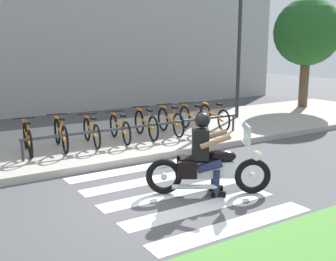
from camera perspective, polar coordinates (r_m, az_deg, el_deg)
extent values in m
plane|color=#4C4C4F|center=(7.10, -1.71, -9.19)|extent=(48.00, 48.00, 0.00)
cube|color=#4C8C38|center=(5.26, 13.29, -17.02)|extent=(24.00, 1.10, 0.08)
cube|color=#A8A399|center=(10.69, -13.11, -1.83)|extent=(24.00, 4.40, 0.15)
cube|color=white|center=(6.11, 9.27, -12.94)|extent=(2.80, 0.40, 0.01)
cube|color=white|center=(6.67, 4.64, -10.61)|extent=(2.80, 0.40, 0.01)
cube|color=white|center=(7.28, 0.82, -8.61)|extent=(2.80, 0.40, 0.01)
cube|color=white|center=(7.92, -2.37, -6.89)|extent=(2.80, 0.40, 0.01)
cube|color=white|center=(8.59, -5.06, -5.42)|extent=(2.80, 0.40, 0.01)
torus|color=black|center=(7.30, 11.67, -6.22)|extent=(0.60, 0.43, 0.63)
cylinder|color=silver|center=(7.30, 11.67, -6.22)|extent=(0.15, 0.14, 0.11)
torus|color=black|center=(7.13, -0.57, -6.40)|extent=(0.60, 0.43, 0.63)
cylinder|color=silver|center=(7.13, -0.57, -6.40)|extent=(0.15, 0.14, 0.11)
cube|color=silver|center=(7.14, 5.65, -5.28)|extent=(0.87, 0.68, 0.28)
ellipsoid|color=black|center=(7.10, 7.38, -3.55)|extent=(0.59, 0.51, 0.22)
cube|color=black|center=(7.07, 3.96, -4.14)|extent=(0.62, 0.53, 0.10)
cube|color=black|center=(7.30, 2.48, -4.50)|extent=(0.34, 0.27, 0.28)
cube|color=black|center=(6.88, 2.69, -5.53)|extent=(0.34, 0.27, 0.28)
cylinder|color=silver|center=(7.12, 10.65, -1.92)|extent=(0.35, 0.54, 0.03)
sphere|color=white|center=(7.21, 12.18, -3.45)|extent=(0.18, 0.18, 0.18)
cube|color=silver|center=(7.09, 10.95, -0.51)|extent=(0.24, 0.36, 0.32)
cylinder|color=silver|center=(7.03, 3.69, -7.81)|extent=(0.69, 0.47, 0.08)
cube|color=black|center=(7.00, 4.50, -1.77)|extent=(0.43, 0.48, 0.52)
sphere|color=black|center=(6.92, 4.80, 1.45)|extent=(0.26, 0.26, 0.26)
cylinder|color=#9E7051|center=(7.22, 6.17, -0.75)|extent=(0.49, 0.35, 0.26)
cylinder|color=#9E7051|center=(6.80, 6.61, -1.56)|extent=(0.49, 0.35, 0.26)
cylinder|color=#1E284C|center=(7.26, 5.52, -4.23)|extent=(0.45, 0.35, 0.24)
cylinder|color=#1E284C|center=(7.37, 6.41, -6.55)|extent=(0.11, 0.11, 0.46)
cube|color=black|center=(7.44, 6.68, -7.95)|extent=(0.26, 0.21, 0.08)
cylinder|color=#1E284C|center=(6.96, 5.81, -4.96)|extent=(0.45, 0.35, 0.24)
cylinder|color=#1E284C|center=(7.07, 6.73, -7.37)|extent=(0.11, 0.11, 0.46)
cube|color=black|center=(7.14, 7.01, -8.82)|extent=(0.26, 0.21, 0.08)
torus|color=black|center=(10.11, -19.20, -0.64)|extent=(0.14, 0.64, 0.64)
torus|color=black|center=(9.18, -18.60, -1.82)|extent=(0.14, 0.64, 0.64)
cylinder|color=orange|center=(9.63, -18.94, -0.82)|extent=(0.18, 0.86, 0.24)
cylinder|color=orange|center=(9.37, -18.85, -0.15)|extent=(0.04, 0.04, 0.39)
cube|color=black|center=(9.33, -18.93, 1.02)|extent=(0.13, 0.21, 0.06)
cylinder|color=black|center=(9.94, -19.31, 1.63)|extent=(0.48, 0.09, 0.03)
cube|color=orange|center=(10.05, -19.33, 1.28)|extent=(0.12, 0.29, 0.04)
torus|color=black|center=(10.32, -15.14, -0.10)|extent=(0.14, 0.65, 0.65)
torus|color=black|center=(9.36, -14.11, -1.25)|extent=(0.14, 0.65, 0.65)
cylinder|color=orange|center=(9.83, -14.67, -0.27)|extent=(0.18, 0.89, 0.24)
cylinder|color=orange|center=(9.55, -14.46, 0.42)|extent=(0.04, 0.04, 0.40)
cube|color=black|center=(9.52, -14.52, 1.60)|extent=(0.13, 0.21, 0.06)
cylinder|color=black|center=(10.15, -15.17, 2.19)|extent=(0.48, 0.09, 0.03)
cube|color=orange|center=(10.26, -15.24, 1.83)|extent=(0.12, 0.29, 0.04)
torus|color=black|center=(10.55, -11.21, 0.19)|extent=(0.13, 0.60, 0.60)
torus|color=black|center=(9.63, -9.85, -0.87)|extent=(0.13, 0.60, 0.60)
cylinder|color=orange|center=(10.08, -10.58, 0.02)|extent=(0.18, 0.87, 0.24)
cylinder|color=orange|center=(9.82, -10.26, 0.63)|extent=(0.04, 0.04, 0.37)
cube|color=black|center=(9.79, -10.30, 1.68)|extent=(0.13, 0.21, 0.06)
cylinder|color=black|center=(10.39, -11.17, 2.24)|extent=(0.48, 0.09, 0.03)
cube|color=orange|center=(10.50, -11.28, 1.93)|extent=(0.12, 0.29, 0.04)
torus|color=black|center=(10.88, -7.55, 0.66)|extent=(0.13, 0.60, 0.60)
torus|color=black|center=(9.90, -5.76, -0.41)|extent=(0.13, 0.60, 0.60)
cylinder|color=orange|center=(10.38, -6.71, 0.48)|extent=(0.19, 0.93, 0.25)
cylinder|color=orange|center=(10.10, -6.27, 1.06)|extent=(0.04, 0.04, 0.37)
cube|color=black|center=(10.07, -6.29, 2.08)|extent=(0.13, 0.21, 0.06)
cylinder|color=black|center=(10.71, -7.44, 2.64)|extent=(0.48, 0.09, 0.03)
cube|color=orange|center=(10.82, -7.60, 2.34)|extent=(0.12, 0.29, 0.04)
torus|color=black|center=(11.18, -4.01, 1.19)|extent=(0.14, 0.65, 0.65)
torus|color=black|center=(10.27, -2.05, 0.25)|extent=(0.14, 0.65, 0.65)
cylinder|color=orange|center=(10.71, -3.07, 1.09)|extent=(0.18, 0.89, 0.24)
cylinder|color=orange|center=(10.45, -2.58, 1.75)|extent=(0.04, 0.04, 0.40)
cube|color=black|center=(10.42, -2.59, 2.84)|extent=(0.13, 0.21, 0.06)
cylinder|color=black|center=(11.02, -3.85, 3.31)|extent=(0.48, 0.09, 0.03)
cube|color=orange|center=(11.12, -4.03, 2.97)|extent=(0.12, 0.29, 0.04)
torus|color=black|center=(11.55, -0.72, 1.58)|extent=(0.14, 0.66, 0.66)
torus|color=black|center=(10.66, 1.47, 0.70)|extent=(0.14, 0.66, 0.66)
cylinder|color=orange|center=(11.09, 0.33, 1.50)|extent=(0.18, 0.89, 0.25)
cylinder|color=orange|center=(10.84, 0.89, 2.16)|extent=(0.04, 0.04, 0.40)
cube|color=black|center=(10.81, 0.89, 3.21)|extent=(0.13, 0.21, 0.06)
cylinder|color=black|center=(11.39, -0.52, 3.66)|extent=(0.48, 0.09, 0.03)
cube|color=orange|center=(11.50, -0.72, 3.33)|extent=(0.12, 0.29, 0.04)
torus|color=black|center=(11.97, 2.35, 1.89)|extent=(0.14, 0.64, 0.64)
torus|color=black|center=(11.09, 4.73, 1.06)|extent=(0.14, 0.64, 0.64)
cylinder|color=orange|center=(11.51, 3.50, 1.81)|extent=(0.18, 0.91, 0.25)
cylinder|color=orange|center=(11.27, 4.11, 2.43)|extent=(0.04, 0.04, 0.39)
cube|color=black|center=(11.24, 4.13, 3.42)|extent=(0.13, 0.21, 0.06)
cylinder|color=black|center=(11.81, 2.59, 3.85)|extent=(0.48, 0.09, 0.03)
cube|color=orange|center=(11.91, 2.37, 3.54)|extent=(0.12, 0.29, 0.04)
torus|color=black|center=(12.42, 5.20, 2.19)|extent=(0.14, 0.63, 0.63)
torus|color=black|center=(11.54, 7.75, 1.39)|extent=(0.14, 0.63, 0.63)
cylinder|color=orange|center=(11.97, 6.43, 2.11)|extent=(0.18, 0.93, 0.25)
cylinder|color=orange|center=(11.72, 7.10, 2.69)|extent=(0.04, 0.04, 0.39)
cube|color=black|center=(11.69, 7.13, 3.63)|extent=(0.13, 0.21, 0.06)
cylinder|color=black|center=(12.27, 5.47, 4.05)|extent=(0.48, 0.09, 0.03)
cube|color=orange|center=(12.37, 5.23, 3.76)|extent=(0.12, 0.29, 0.04)
cylinder|color=#333338|center=(10.05, -3.41, 0.66)|extent=(5.89, 0.07, 0.07)
cylinder|color=#333338|center=(9.10, -19.57, -2.67)|extent=(0.06, 0.06, 0.45)
cylinder|color=#333338|center=(11.74, 9.05, 1.05)|extent=(0.06, 0.06, 0.45)
cylinder|color=#2D2D33|center=(13.79, 9.78, 9.72)|extent=(0.12, 0.12, 4.14)
cylinder|color=brown|center=(16.86, 18.34, 6.22)|extent=(0.35, 0.35, 2.13)
sphere|color=#235B23|center=(16.80, 18.78, 12.83)|extent=(2.52, 2.52, 2.52)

